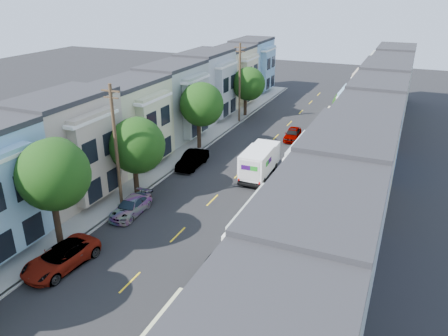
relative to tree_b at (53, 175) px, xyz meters
name	(u,v)px	position (x,y,z in m)	size (l,w,h in m)	color
ground	(178,235)	(6.30, 4.65, -5.56)	(160.00, 160.00, 0.00)	black
road_slab	(250,163)	(6.30, 19.65, -5.55)	(12.00, 70.00, 0.02)	black
curb_left	(196,154)	(0.25, 19.65, -5.49)	(0.30, 70.00, 0.15)	gray
curb_right	(308,172)	(12.35, 19.65, -5.49)	(0.30, 70.00, 0.15)	gray
sidewalk_left	(186,152)	(-1.05, 19.65, -5.49)	(2.60, 70.00, 0.15)	gray
sidewalk_right	(322,174)	(13.65, 19.65, -5.49)	(2.60, 70.00, 0.15)	gray
centerline	(250,163)	(6.30, 19.65, -5.56)	(0.12, 70.00, 0.01)	gold
townhouse_row_left	(156,148)	(-4.85, 19.65, -5.56)	(5.00, 70.00, 8.50)	beige
townhouse_row_right	(363,181)	(17.45, 19.65, -5.56)	(5.00, 70.00, 8.50)	beige
tree_b	(53,175)	(0.00, 0.00, 0.00)	(4.70, 4.70, 7.94)	black
tree_c	(136,145)	(0.00, 9.27, -1.09)	(4.70, 4.70, 6.84)	black
tree_d	(201,105)	(0.00, 21.45, -0.52)	(4.70, 4.70, 7.42)	black
tree_e	(248,84)	(0.00, 35.63, -1.08)	(4.48, 4.48, 6.74)	black
tree_far_r	(344,105)	(13.20, 33.29, -2.02)	(3.10, 3.10, 5.13)	black
utility_pole_near	(116,148)	(0.00, 6.65, -0.41)	(1.60, 0.26, 10.00)	#42301E
utility_pole_far	(240,83)	(0.00, 32.65, -0.41)	(1.60, 0.26, 10.00)	#42301E
fedex_truck	(259,161)	(8.27, 16.87, -3.96)	(2.31, 5.99, 2.87)	white
lead_sedan	(293,134)	(8.36, 28.46, -4.87)	(1.64, 4.28, 1.39)	black
parked_left_b	(61,258)	(1.40, -1.76, -4.84)	(2.40, 5.21, 1.45)	black
parked_left_c	(131,207)	(1.40, 5.96, -4.92)	(1.80, 4.29, 1.29)	#A9B3BF
parked_left_d	(192,160)	(1.40, 16.52, -4.80)	(1.62, 4.60, 1.53)	maroon
parked_right_a	(178,328)	(11.20, -4.14, -4.91)	(1.54, 4.03, 1.31)	#2F3134
parked_right_b	(219,271)	(11.20, 0.97, -4.83)	(1.55, 4.40, 1.47)	silver
parked_right_c	(300,160)	(11.20, 20.86, -4.89)	(1.58, 4.14, 1.34)	black
parked_right_d	(321,132)	(11.20, 30.89, -4.91)	(1.82, 4.34, 1.30)	black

